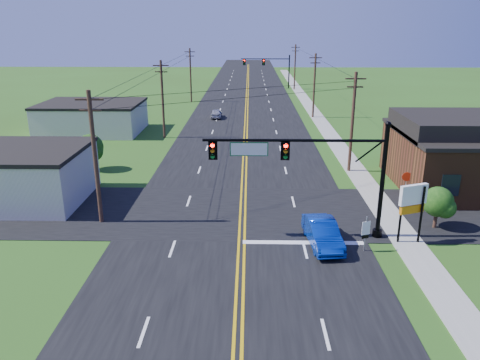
{
  "coord_description": "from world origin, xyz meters",
  "views": [
    {
      "loc": [
        0.6,
        -19.31,
        12.95
      ],
      "look_at": [
        0.01,
        10.0,
        3.11
      ],
      "focal_mm": 35.0,
      "sensor_mm": 36.0,
      "label": 1
    }
  ],
  "objects_px": {
    "signal_mast_far": "(268,66)",
    "route_sign": "(366,231)",
    "signal_mast_main": "(310,165)",
    "stop_sign": "(406,179)",
    "blue_car": "(323,234)"
  },
  "relations": [
    {
      "from": "signal_mast_far",
      "to": "route_sign",
      "type": "xyz_separation_m",
      "value": [
        3.08,
        -74.02,
        -3.24
      ]
    },
    {
      "from": "signal_mast_far",
      "to": "stop_sign",
      "type": "relative_size",
      "value": 5.15
    },
    {
      "from": "signal_mast_far",
      "to": "route_sign",
      "type": "distance_m",
      "value": 74.15
    },
    {
      "from": "route_sign",
      "to": "signal_mast_far",
      "type": "bearing_deg",
      "value": 71.94
    },
    {
      "from": "signal_mast_far",
      "to": "route_sign",
      "type": "bearing_deg",
      "value": -87.62
    },
    {
      "from": "signal_mast_main",
      "to": "route_sign",
      "type": "xyz_separation_m",
      "value": [
        3.18,
        -2.02,
        -3.45
      ]
    },
    {
      "from": "signal_mast_main",
      "to": "stop_sign",
      "type": "height_order",
      "value": "signal_mast_main"
    },
    {
      "from": "blue_car",
      "to": "route_sign",
      "type": "xyz_separation_m",
      "value": [
        2.4,
        -0.75,
        0.52
      ]
    },
    {
      "from": "signal_mast_main",
      "to": "signal_mast_far",
      "type": "relative_size",
      "value": 1.03
    },
    {
      "from": "blue_car",
      "to": "stop_sign",
      "type": "bearing_deg",
      "value": 41.64
    },
    {
      "from": "stop_sign",
      "to": "route_sign",
      "type": "bearing_deg",
      "value": -113.82
    },
    {
      "from": "signal_mast_main",
      "to": "stop_sign",
      "type": "distance_m",
      "value": 11.47
    },
    {
      "from": "route_sign",
      "to": "stop_sign",
      "type": "xyz_separation_m",
      "value": [
        5.24,
        9.11,
        0.23
      ]
    },
    {
      "from": "signal_mast_far",
      "to": "blue_car",
      "type": "relative_size",
      "value": 2.32
    },
    {
      "from": "signal_mast_far",
      "to": "route_sign",
      "type": "relative_size",
      "value": 4.9
    }
  ]
}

